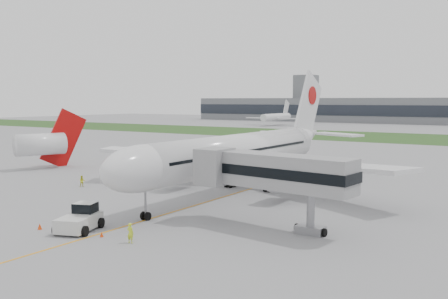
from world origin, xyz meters
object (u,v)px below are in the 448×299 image
Objects in this scene: pushback_tug at (81,218)px; jet_bridge at (269,172)px; airliner at (242,151)px; ground_crew_near at (130,233)px; neighbor_aircraft at (44,144)px.

jet_bridge is (15.04, 10.65, 4.50)m from pushback_tug.
pushback_tug is (-2.59, -26.37, -4.50)m from airliner.
pushback_tug is at bearing -10.34° from ground_crew_near.
airliner reaches higher than neighbor_aircraft.
neighbor_aircraft reaches higher than jet_bridge.
jet_bridge is at bearing 3.35° from neighbor_aircraft.
pushback_tug is 0.33× the size of jet_bridge.
jet_bridge is at bearing -51.62° from airliner.
airliner is at bearing 134.94° from jet_bridge.
airliner is 26.87m from pushback_tug.
jet_bridge is 9.21× the size of ground_crew_near.
neighbor_aircraft is (-40.30, 26.57, 3.50)m from pushback_tug.
ground_crew_near is (4.60, -27.02, -4.75)m from airliner.
airliner is 3.22× the size of jet_bridge.
jet_bridge is 14.56m from ground_crew_near.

